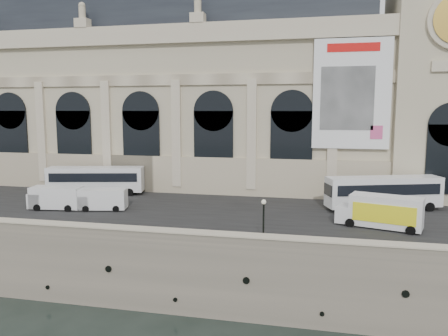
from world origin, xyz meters
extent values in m
plane|color=black|center=(0.00, 0.00, 0.00)|extent=(260.00, 260.00, 0.00)
cube|color=gray|center=(0.00, 35.00, 3.00)|extent=(160.00, 70.00, 6.00)
cube|color=#2D2D2D|center=(0.00, 14.00, 6.03)|extent=(160.00, 24.00, 0.06)
cube|color=gray|center=(0.00, 0.60, 6.55)|extent=(160.00, 1.20, 1.10)
cube|color=beige|center=(0.00, 0.60, 7.15)|extent=(160.00, 1.40, 0.12)
cube|color=beige|center=(-6.00, 31.00, 17.00)|extent=(68.00, 18.00, 22.00)
cube|color=beige|center=(-6.00, 21.85, 8.50)|extent=(68.60, 0.40, 5.00)
cube|color=beige|center=(-6.00, 21.70, 26.80)|extent=(69.00, 0.80, 2.40)
cube|color=beige|center=(-6.00, 21.85, 21.00)|extent=(68.00, 0.30, 1.40)
cube|color=#262B32|center=(-6.00, 31.00, 31.00)|extent=(64.00, 15.00, 6.00)
cube|color=black|center=(-24.00, 21.82, 12.50)|extent=(5.20, 0.25, 9.00)
cylinder|color=black|center=(-24.00, 21.82, 17.00)|extent=(5.20, 0.25, 5.20)
cube|color=beige|center=(-19.00, 21.75, 14.00)|extent=(1.20, 0.50, 14.00)
cube|color=black|center=(-14.00, 21.82, 12.50)|extent=(5.20, 0.25, 9.00)
cylinder|color=black|center=(-14.00, 21.82, 17.00)|extent=(5.20, 0.25, 5.20)
cube|color=beige|center=(-9.00, 21.75, 14.00)|extent=(1.20, 0.50, 14.00)
cube|color=black|center=(-4.00, 21.82, 12.50)|extent=(5.20, 0.25, 9.00)
cylinder|color=black|center=(-4.00, 21.82, 17.00)|extent=(5.20, 0.25, 5.20)
cube|color=beige|center=(1.00, 21.75, 14.00)|extent=(1.20, 0.50, 14.00)
cube|color=black|center=(6.00, 21.82, 12.50)|extent=(5.20, 0.25, 9.00)
cylinder|color=black|center=(6.00, 21.82, 17.00)|extent=(5.20, 0.25, 5.20)
cube|color=beige|center=(11.00, 21.75, 14.00)|extent=(1.20, 0.50, 14.00)
cube|color=black|center=(16.00, 21.82, 12.50)|extent=(5.20, 0.25, 9.00)
cylinder|color=black|center=(16.00, 21.82, 17.00)|extent=(5.20, 0.25, 5.20)
cube|color=beige|center=(21.00, 21.75, 14.00)|extent=(1.20, 0.50, 14.00)
cube|color=white|center=(23.00, 21.55, 19.00)|extent=(9.00, 0.35, 13.00)
cube|color=red|center=(23.00, 21.35, 24.40)|extent=(6.00, 0.06, 1.00)
cube|color=gray|center=(22.50, 21.35, 18.50)|extent=(6.20, 0.06, 7.50)
cube|color=#CF4981|center=(26.00, 21.35, 14.50)|extent=(1.40, 0.06, 1.60)
cube|color=beige|center=(34.00, 28.00, 21.00)|extent=(12.00, 14.00, 30.00)
cube|color=white|center=(-9.28, 18.83, 8.07)|extent=(12.65, 5.33, 3.20)
cube|color=black|center=(-15.34, 17.42, 8.38)|extent=(0.62, 2.33, 1.24)
cube|color=black|center=(-8.98, 17.54, 8.48)|extent=(11.08, 2.66, 1.14)
cube|color=black|center=(-9.58, 20.13, 8.48)|extent=(11.08, 2.66, 1.14)
cylinder|color=black|center=(-13.51, 16.52, 6.52)|extent=(1.08, 0.54, 1.03)
cylinder|color=black|center=(-14.10, 19.03, 6.52)|extent=(1.08, 0.54, 1.03)
cylinder|color=black|center=(-4.46, 18.63, 6.52)|extent=(1.08, 0.54, 1.03)
cylinder|color=black|center=(-5.05, 21.14, 6.52)|extent=(1.08, 0.54, 1.03)
cube|color=white|center=(26.55, 17.38, 8.12)|extent=(12.91, 6.66, 3.29)
cube|color=black|center=(20.51, 15.30, 8.44)|extent=(0.87, 2.33, 1.27)
cube|color=black|center=(26.99, 16.09, 8.55)|extent=(11.07, 3.88, 1.17)
cube|color=black|center=(26.10, 18.68, 8.55)|extent=(11.07, 3.88, 1.17)
cylinder|color=black|center=(22.46, 14.57, 6.53)|extent=(1.11, 0.65, 1.06)
cylinder|color=black|center=(21.60, 17.08, 6.53)|extent=(1.11, 0.65, 1.06)
cylinder|color=black|center=(31.50, 17.69, 6.53)|extent=(1.11, 0.65, 1.06)
cylinder|color=black|center=(30.63, 20.20, 6.53)|extent=(1.11, 0.65, 1.06)
cube|color=white|center=(-9.25, 9.93, 7.40)|extent=(5.80, 2.77, 2.39)
cube|color=white|center=(-11.48, 9.68, 7.04)|extent=(1.79, 2.34, 1.66)
cube|color=black|center=(-12.06, 9.62, 7.61)|extent=(0.26, 1.86, 0.83)
cylinder|color=black|center=(-10.92, 8.65, 6.39)|extent=(0.81, 0.34, 0.79)
cylinder|color=black|center=(-11.15, 10.81, 6.39)|extent=(0.81, 0.34, 0.79)
cylinder|color=black|center=(-7.35, 9.04, 6.39)|extent=(0.81, 0.34, 0.79)
cylinder|color=black|center=(-7.59, 11.20, 6.39)|extent=(0.81, 0.34, 0.79)
cube|color=white|center=(-4.02, 10.71, 7.29)|extent=(5.48, 3.09, 2.20)
cube|color=white|center=(-6.03, 10.26, 6.96)|extent=(1.85, 2.28, 1.53)
cube|color=black|center=(-6.56, 10.15, 7.48)|extent=(0.43, 1.70, 0.77)
cylinder|color=black|center=(-5.41, 9.37, 6.36)|extent=(0.76, 0.39, 0.73)
cylinder|color=black|center=(-5.85, 11.33, 6.36)|extent=(0.76, 0.39, 0.73)
cylinder|color=black|center=(-2.18, 10.09, 6.36)|extent=(0.76, 0.39, 0.73)
cylinder|color=black|center=(-2.62, 12.06, 6.36)|extent=(0.76, 0.39, 0.73)
cube|color=white|center=(25.74, 9.46, 7.67)|extent=(6.91, 4.28, 2.91)
cube|color=yellow|center=(25.36, 8.25, 7.67)|extent=(5.37, 1.72, 1.72)
cube|color=red|center=(25.36, 8.25, 7.67)|extent=(3.10, 1.00, 0.65)
cube|color=white|center=(22.24, 10.55, 7.02)|extent=(2.35, 2.77, 1.62)
cylinder|color=black|center=(22.49, 9.17, 6.43)|extent=(0.91, 0.54, 0.86)
cylinder|color=black|center=(23.23, 11.54, 6.43)|extent=(0.91, 0.54, 0.86)
cylinder|color=black|center=(27.64, 7.57, 6.43)|extent=(0.91, 0.54, 0.86)
cylinder|color=black|center=(28.37, 9.94, 6.43)|extent=(0.91, 0.54, 0.86)
cylinder|color=black|center=(15.12, 1.68, 6.18)|extent=(0.40, 0.40, 0.36)
cylinder|color=black|center=(15.12, 1.68, 7.81)|extent=(0.15, 0.15, 3.63)
sphere|color=beige|center=(15.12, 1.68, 9.72)|extent=(0.40, 0.40, 0.40)
camera|label=1|loc=(19.39, -33.06, 17.20)|focal=35.00mm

